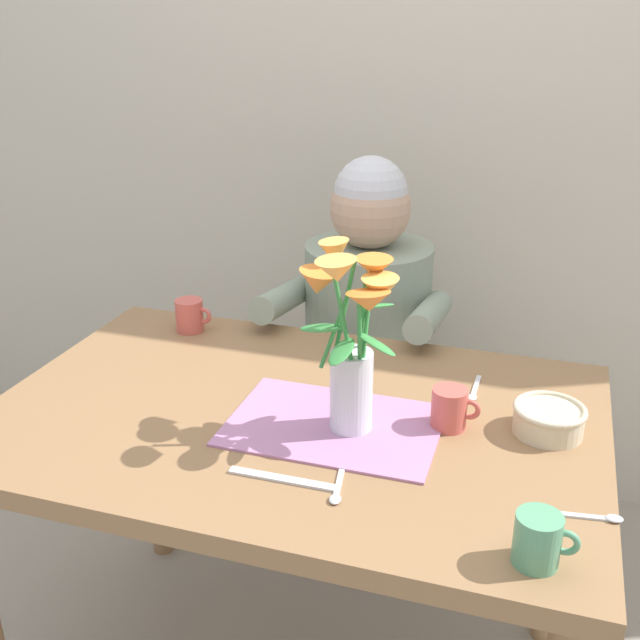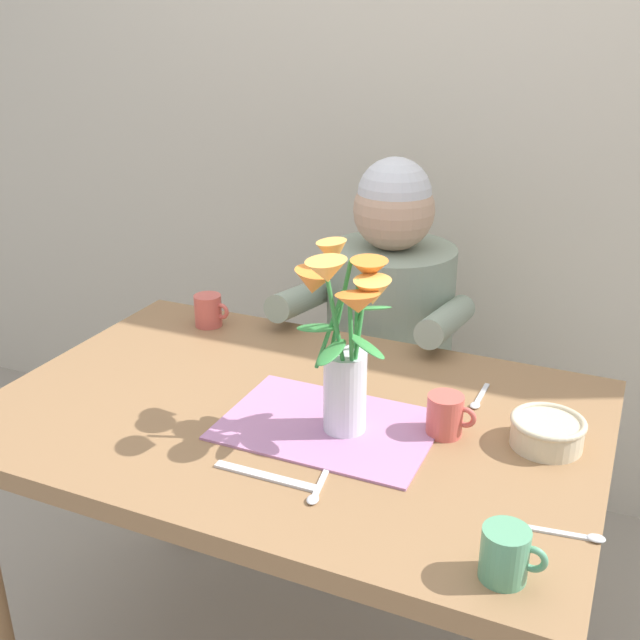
% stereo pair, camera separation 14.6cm
% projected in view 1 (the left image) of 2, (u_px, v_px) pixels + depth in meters
% --- Properties ---
extents(wood_panel_backdrop, '(4.00, 0.10, 2.50)m').
position_uv_depth(wood_panel_backdrop, '(411.00, 91.00, 2.23)').
color(wood_panel_backdrop, beige).
rests_on(wood_panel_backdrop, ground_plane).
extents(dining_table, '(1.20, 0.80, 0.74)m').
position_uv_depth(dining_table, '(295.00, 452.00, 1.54)').
color(dining_table, olive).
rests_on(dining_table, ground_plane).
extents(seated_person, '(0.45, 0.47, 1.14)m').
position_uv_depth(seated_person, '(366.00, 362.00, 2.11)').
color(seated_person, '#4C4C56').
rests_on(seated_person, ground_plane).
extents(striped_placemat, '(0.40, 0.28, 0.00)m').
position_uv_depth(striped_placemat, '(334.00, 425.00, 1.45)').
color(striped_placemat, '#B275A3').
rests_on(striped_placemat, dining_table).
extents(flower_vase, '(0.21, 0.21, 0.35)m').
position_uv_depth(flower_vase, '(351.00, 333.00, 1.36)').
color(flower_vase, silver).
rests_on(flower_vase, dining_table).
extents(ceramic_bowl, '(0.14, 0.14, 0.06)m').
position_uv_depth(ceramic_bowl, '(549.00, 418.00, 1.41)').
color(ceramic_bowl, beige).
rests_on(ceramic_bowl, dining_table).
extents(dinner_knife, '(0.19, 0.02, 0.00)m').
position_uv_depth(dinner_knife, '(282.00, 479.00, 1.28)').
color(dinner_knife, silver).
rests_on(dinner_knife, dining_table).
extents(coffee_cup, '(0.09, 0.07, 0.08)m').
position_uv_depth(coffee_cup, '(538.00, 540.00, 1.08)').
color(coffee_cup, '#569970').
rests_on(coffee_cup, dining_table).
extents(tea_cup, '(0.09, 0.07, 0.08)m').
position_uv_depth(tea_cup, '(450.00, 408.00, 1.43)').
color(tea_cup, '#CC564C').
rests_on(tea_cup, dining_table).
extents(ceramic_mug, '(0.09, 0.07, 0.08)m').
position_uv_depth(ceramic_mug, '(190.00, 315.00, 1.86)').
color(ceramic_mug, '#CC564C').
rests_on(ceramic_mug, dining_table).
extents(spoon_0, '(0.02, 0.12, 0.01)m').
position_uv_depth(spoon_0, '(474.00, 392.00, 1.57)').
color(spoon_0, silver).
rests_on(spoon_0, dining_table).
extents(spoon_1, '(0.03, 0.12, 0.01)m').
position_uv_depth(spoon_1, '(337.00, 490.00, 1.25)').
color(spoon_1, silver).
rests_on(spoon_1, dining_table).
extents(spoon_2, '(0.12, 0.03, 0.01)m').
position_uv_depth(spoon_2, '(597.00, 517.00, 1.18)').
color(spoon_2, silver).
rests_on(spoon_2, dining_table).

